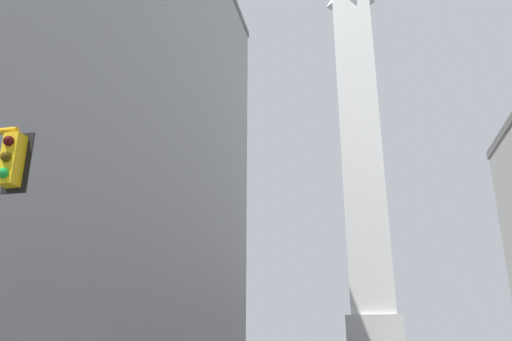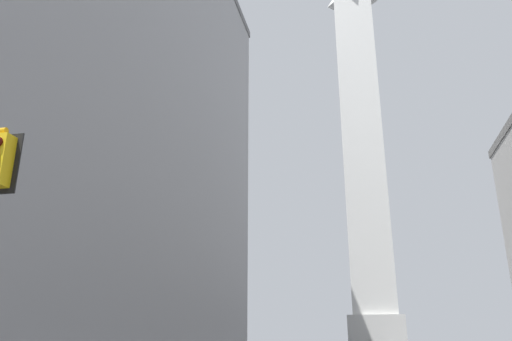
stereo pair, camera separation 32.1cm
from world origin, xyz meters
name	(u,v)px [view 1 (the left image)]	position (x,y,z in m)	size (l,w,h in m)	color
building_left	(28,78)	(-26.39, 30.02, 21.51)	(23.66, 56.36, 43.01)	#9E9EA0
obelisk	(361,145)	(0.00, 70.47, 29.35)	(7.29, 7.29, 61.00)	silver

